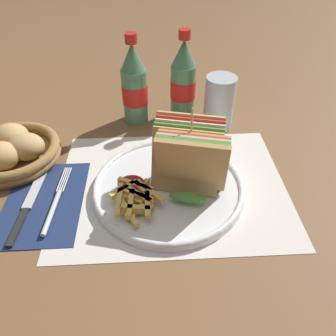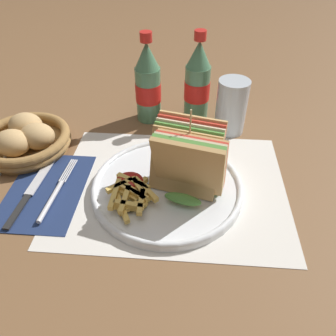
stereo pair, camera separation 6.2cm
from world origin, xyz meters
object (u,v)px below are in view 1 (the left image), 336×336
(plate_main, at_px, (169,187))
(coke_bottle_far, at_px, (183,82))
(bread_basket, at_px, (13,151))
(knife, at_px, (29,201))
(glass_near, at_px, (219,106))
(club_sandwich, at_px, (190,158))
(coke_bottle_near, at_px, (134,86))
(fork, at_px, (54,205))

(plate_main, relative_size, coke_bottle_far, 1.35)
(bread_basket, bearing_deg, coke_bottle_far, 24.46)
(knife, xyz_separation_m, coke_bottle_far, (0.31, 0.30, 0.09))
(knife, height_order, bread_basket, bread_basket)
(glass_near, bearing_deg, bread_basket, -166.23)
(plate_main, height_order, club_sandwich, club_sandwich)
(coke_bottle_far, xyz_separation_m, bread_basket, (-0.37, -0.17, -0.07))
(club_sandwich, relative_size, knife, 0.80)
(coke_bottle_near, xyz_separation_m, bread_basket, (-0.26, -0.15, -0.07))
(coke_bottle_far, bearing_deg, knife, -136.06)
(plate_main, height_order, fork, plate_main)
(coke_bottle_near, bearing_deg, plate_main, -75.71)
(bread_basket, bearing_deg, fork, -52.04)
(plate_main, bearing_deg, coke_bottle_near, 104.29)
(fork, bearing_deg, knife, 167.87)
(plate_main, xyz_separation_m, glass_near, (0.13, 0.22, 0.05))
(glass_near, height_order, bread_basket, glass_near)
(coke_bottle_near, bearing_deg, knife, -124.54)
(coke_bottle_far, relative_size, bread_basket, 1.09)
(plate_main, bearing_deg, coke_bottle_far, 79.67)
(plate_main, xyz_separation_m, fork, (-0.21, -0.03, -0.00))
(fork, relative_size, coke_bottle_near, 0.81)
(club_sandwich, xyz_separation_m, coke_bottle_near, (-0.10, 0.26, 0.01))
(plate_main, bearing_deg, knife, -175.44)
(coke_bottle_near, relative_size, coke_bottle_far, 1.00)
(plate_main, distance_m, club_sandwich, 0.08)
(glass_near, bearing_deg, coke_bottle_far, 143.88)
(club_sandwich, xyz_separation_m, glass_near, (0.09, 0.22, -0.02))
(coke_bottle_far, bearing_deg, bread_basket, -155.54)
(club_sandwich, relative_size, coke_bottle_far, 0.77)
(bread_basket, bearing_deg, coke_bottle_near, 30.61)
(club_sandwich, relative_size, glass_near, 1.29)
(fork, height_order, glass_near, glass_near)
(club_sandwich, bearing_deg, coke_bottle_near, 111.91)
(club_sandwich, distance_m, bread_basket, 0.38)
(fork, height_order, bread_basket, bread_basket)
(coke_bottle_far, bearing_deg, plate_main, -100.33)
(plate_main, xyz_separation_m, bread_basket, (-0.32, 0.11, 0.02))
(knife, bearing_deg, fork, -12.13)
(fork, xyz_separation_m, coke_bottle_near, (0.14, 0.29, 0.08))
(club_sandwich, relative_size, coke_bottle_near, 0.77)
(bread_basket, bearing_deg, glass_near, 13.77)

